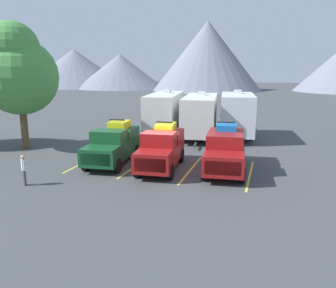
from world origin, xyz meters
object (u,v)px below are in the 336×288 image
(pickup_truck_a, at_px, (113,144))
(person_a, at_px, (24,168))
(camper_trailer_a, at_px, (165,112))
(pickup_truck_c, at_px, (225,149))
(camper_trailer_b, at_px, (200,114))
(camper_trailer_c, at_px, (237,113))
(pickup_truck_b, at_px, (162,148))

(pickup_truck_a, height_order, person_a, pickup_truck_a)
(camper_trailer_a, bearing_deg, pickup_truck_c, -54.36)
(pickup_truck_c, distance_m, camper_trailer_b, 9.47)
(pickup_truck_c, height_order, person_a, pickup_truck_c)
(pickup_truck_c, xyz_separation_m, camper_trailer_c, (-0.32, 9.27, 0.84))
(pickup_truck_a, bearing_deg, camper_trailer_a, 87.95)
(pickup_truck_a, bearing_deg, person_a, -114.79)
(camper_trailer_a, relative_size, camper_trailer_c, 1.18)
(pickup_truck_b, bearing_deg, camper_trailer_b, 88.43)
(pickup_truck_b, bearing_deg, camper_trailer_a, 106.48)
(pickup_truck_a, height_order, camper_trailer_a, camper_trailer_a)
(pickup_truck_b, height_order, camper_trailer_b, camper_trailer_b)
(pickup_truck_b, xyz_separation_m, person_a, (-5.58, -4.87, -0.31))
(pickup_truck_a, distance_m, person_a, 5.69)
(pickup_truck_c, distance_m, camper_trailer_c, 9.31)
(person_a, bearing_deg, camper_trailer_a, 79.43)
(camper_trailer_a, distance_m, camper_trailer_b, 3.13)
(camper_trailer_b, distance_m, person_a, 15.62)
(pickup_truck_c, relative_size, camper_trailer_c, 0.78)
(pickup_truck_a, relative_size, camper_trailer_c, 0.74)
(pickup_truck_a, xyz_separation_m, camper_trailer_a, (0.34, 9.40, 0.85))
(pickup_truck_b, distance_m, camper_trailer_c, 10.54)
(camper_trailer_c, bearing_deg, camper_trailer_b, -171.95)
(camper_trailer_c, height_order, person_a, camper_trailer_c)
(person_a, bearing_deg, pickup_truck_a, 65.21)
(pickup_truck_a, relative_size, pickup_truck_c, 0.94)
(person_a, bearing_deg, camper_trailer_c, 59.31)
(pickup_truck_c, height_order, camper_trailer_b, camper_trailer_b)
(camper_trailer_c, bearing_deg, pickup_truck_a, -123.56)
(pickup_truck_b, xyz_separation_m, camper_trailer_a, (-2.86, 9.69, 0.83))
(pickup_truck_c, relative_size, camper_trailer_b, 0.65)
(camper_trailer_a, height_order, camper_trailer_b, camper_trailer_a)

